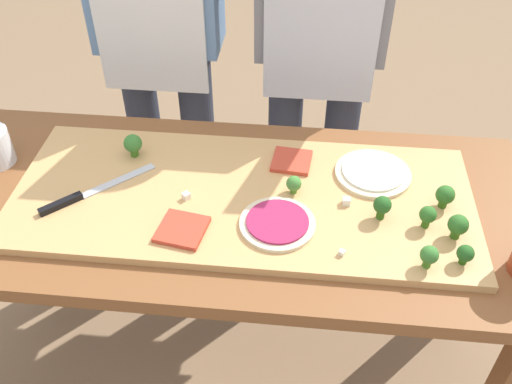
# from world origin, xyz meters

# --- Properties ---
(ground_plane) EXTENTS (8.00, 8.00, 0.00)m
(ground_plane) POSITION_xyz_m (0.00, 0.00, 0.00)
(ground_plane) COLOR #896B4C
(prep_table) EXTENTS (1.56, 0.68, 0.80)m
(prep_table) POSITION_xyz_m (0.00, 0.00, 0.67)
(prep_table) COLOR brown
(prep_table) RESTS_ON ground
(cutting_board) EXTENTS (1.16, 0.48, 0.02)m
(cutting_board) POSITION_xyz_m (0.04, -0.00, 0.81)
(cutting_board) COLOR tan
(cutting_board) RESTS_ON prep_table
(chefs_knife) EXTENTS (0.24, 0.23, 0.02)m
(chefs_knife) POSITION_xyz_m (-0.36, -0.05, 0.82)
(chefs_knife) COLOR #B7BABF
(chefs_knife) RESTS_ON cutting_board
(pizza_whole_white_garlic) EXTENTS (0.20, 0.20, 0.02)m
(pizza_whole_white_garlic) POSITION_xyz_m (0.37, 0.11, 0.83)
(pizza_whole_white_garlic) COLOR beige
(pizza_whole_white_garlic) RESTS_ON cutting_board
(pizza_whole_beet_magenta) EXTENTS (0.18, 0.18, 0.02)m
(pizza_whole_beet_magenta) POSITION_xyz_m (0.14, -0.10, 0.83)
(pizza_whole_beet_magenta) COLOR beige
(pizza_whole_beet_magenta) RESTS_ON cutting_board
(pizza_slice_center) EXTENTS (0.11, 0.11, 0.01)m
(pizza_slice_center) POSITION_xyz_m (0.16, 0.14, 0.83)
(pizza_slice_center) COLOR #BC3D28
(pizza_slice_center) RESTS_ON cutting_board
(pizza_slice_far_right) EXTENTS (0.12, 0.12, 0.01)m
(pizza_slice_far_right) POSITION_xyz_m (-0.08, -0.14, 0.83)
(pizza_slice_far_right) COLOR #BC3D28
(pizza_slice_far_right) RESTS_ON cutting_board
(broccoli_floret_front_left) EXTENTS (0.05, 0.05, 0.07)m
(broccoli_floret_front_left) POSITION_xyz_m (-0.27, 0.13, 0.86)
(broccoli_floret_front_left) COLOR #3F7220
(broccoli_floret_front_left) RESTS_ON cutting_board
(broccoli_floret_front_mid) EXTENTS (0.05, 0.05, 0.06)m
(broccoli_floret_front_mid) POSITION_xyz_m (0.55, -0.10, 0.86)
(broccoli_floret_front_mid) COLOR #366618
(broccoli_floret_front_mid) RESTS_ON cutting_board
(broccoli_floret_center_left) EXTENTS (0.05, 0.05, 0.06)m
(broccoli_floret_center_left) POSITION_xyz_m (0.53, 0.01, 0.85)
(broccoli_floret_center_left) COLOR #366618
(broccoli_floret_center_left) RESTS_ON cutting_board
(broccoli_floret_back_mid) EXTENTS (0.04, 0.04, 0.06)m
(broccoli_floret_back_mid) POSITION_xyz_m (0.48, -0.07, 0.85)
(broccoli_floret_back_mid) COLOR #366618
(broccoli_floret_back_mid) RESTS_ON cutting_board
(broccoli_floret_center_right) EXTENTS (0.04, 0.04, 0.05)m
(broccoli_floret_center_right) POSITION_xyz_m (0.17, 0.02, 0.85)
(broccoli_floret_center_right) COLOR #487A23
(broccoli_floret_center_right) RESTS_ON cutting_board
(broccoli_floret_back_right) EXTENTS (0.04, 0.04, 0.06)m
(broccoli_floret_back_right) POSITION_xyz_m (0.38, -0.05, 0.86)
(broccoli_floret_back_right) COLOR #2C5915
(broccoli_floret_back_right) RESTS_ON cutting_board
(broccoli_floret_front_right) EXTENTS (0.04, 0.04, 0.05)m
(broccoli_floret_front_right) POSITION_xyz_m (0.55, -0.18, 0.85)
(broccoli_floret_front_right) COLOR #2C5915
(broccoli_floret_front_right) RESTS_ON cutting_board
(broccoli_floret_back_left) EXTENTS (0.04, 0.04, 0.06)m
(broccoli_floret_back_left) POSITION_xyz_m (0.47, -0.19, 0.85)
(broccoli_floret_back_left) COLOR #3F7220
(broccoli_floret_back_left) RESTS_ON cutting_board
(cheese_crumble_a) EXTENTS (0.02, 0.02, 0.02)m
(cheese_crumble_a) POSITION_xyz_m (-0.10, -0.03, 0.83)
(cheese_crumble_a) COLOR white
(cheese_crumble_a) RESTS_ON cutting_board
(cheese_crumble_b) EXTENTS (0.02, 0.02, 0.01)m
(cheese_crumble_b) POSITION_xyz_m (0.29, -0.18, 0.83)
(cheese_crumble_b) COLOR silver
(cheese_crumble_b) RESTS_ON cutting_board
(cheese_crumble_c) EXTENTS (0.02, 0.02, 0.02)m
(cheese_crumble_c) POSITION_xyz_m (0.30, -0.01, 0.83)
(cheese_crumble_c) COLOR white
(cheese_crumble_c) RESTS_ON cutting_board
(cook_left) EXTENTS (0.54, 0.39, 1.67)m
(cook_left) POSITION_xyz_m (-0.30, 0.61, 1.00)
(cook_left) COLOR #333847
(cook_left) RESTS_ON ground
(cook_right) EXTENTS (0.54, 0.39, 1.67)m
(cook_right) POSITION_xyz_m (0.22, 0.61, 1.00)
(cook_right) COLOR #333847
(cook_right) RESTS_ON ground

